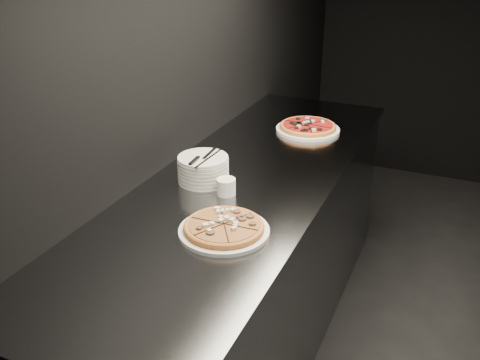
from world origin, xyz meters
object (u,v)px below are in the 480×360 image
at_px(ramekin, 226,186).
at_px(cutlery, 203,158).
at_px(counter, 245,267).
at_px(pizza_tomato, 308,127).
at_px(plate_stack, 203,169).
at_px(pizza_mushroom, 224,228).

bearing_deg(ramekin, cutlery, 155.90).
relative_size(counter, pizza_tomato, 7.36).
bearing_deg(pizza_tomato, counter, -96.20).
xyz_separation_m(counter, cutlery, (-0.14, -0.13, 0.57)).
relative_size(cutlery, ramekin, 2.94).
relative_size(pizza_tomato, plate_stack, 1.59).
height_order(cutlery, ramekin, cutlery).
distance_m(counter, pizza_tomato, 0.82).
bearing_deg(ramekin, plate_stack, 151.85).
height_order(counter, plate_stack, plate_stack).
distance_m(plate_stack, cutlery, 0.06).
bearing_deg(cutlery, counter, 38.43).
height_order(pizza_mushroom, plate_stack, plate_stack).
relative_size(counter, pizza_mushroom, 7.69).
relative_size(counter, plate_stack, 11.67).
bearing_deg(pizza_tomato, plate_stack, -105.82).
bearing_deg(plate_stack, ramekin, -28.15).
distance_m(counter, pizza_mushroom, 0.67).
xyz_separation_m(counter, ramekin, (-0.01, -0.18, 0.49)).
xyz_separation_m(pizza_mushroom, ramekin, (-0.12, 0.28, 0.02)).
xyz_separation_m(cutlery, ramekin, (0.13, -0.06, -0.08)).
xyz_separation_m(pizza_mushroom, plate_stack, (-0.26, 0.35, 0.04)).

